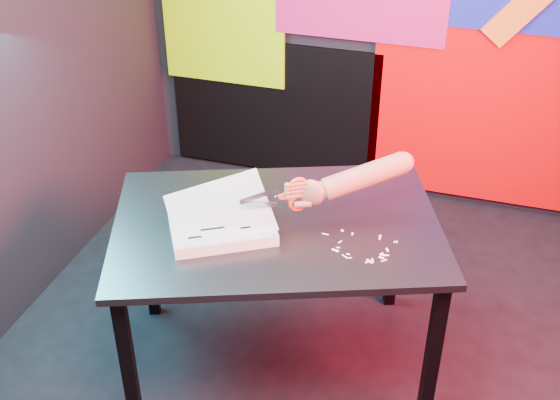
% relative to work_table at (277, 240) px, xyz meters
% --- Properties ---
extents(room, '(3.01, 3.01, 2.71)m').
position_rel_work_table_xyz_m(room, '(0.23, 0.11, 0.68)').
color(room, black).
rests_on(room, ground).
extents(backdrop, '(2.88, 0.05, 2.08)m').
position_rel_work_table_xyz_m(backdrop, '(0.29, 1.57, 0.29)').
color(backdrop, '#D20006').
rests_on(backdrop, ground).
extents(work_table, '(1.48, 1.24, 0.75)m').
position_rel_work_table_xyz_m(work_table, '(0.00, 0.00, 0.00)').
color(work_table, black).
rests_on(work_table, ground).
extents(printout_stack, '(0.48, 0.44, 0.20)m').
position_rel_work_table_xyz_m(printout_stack, '(-0.18, -0.12, 0.11)').
color(printout_stack, white).
rests_on(printout_stack, work_table).
extents(scissors, '(0.23, 0.15, 0.15)m').
position_rel_work_table_xyz_m(scissors, '(0.06, 0.01, 0.21)').
color(scissors, '#AAAAAC').
rests_on(scissors, printout_stack).
extents(hand_forearm, '(0.44, 0.29, 0.18)m').
position_rel_work_table_xyz_m(hand_forearm, '(0.27, 0.14, 0.25)').
color(hand_forearm, brown).
rests_on(hand_forearm, work_table).
extents(paper_clippings, '(0.29, 0.19, 0.00)m').
position_rel_work_table_xyz_m(paper_clippings, '(0.36, -0.07, 0.08)').
color(paper_clippings, white).
rests_on(paper_clippings, work_table).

